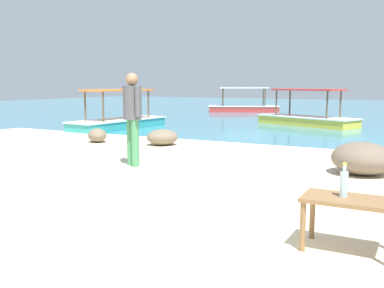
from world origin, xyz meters
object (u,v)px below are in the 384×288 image
(person_standing, at_px, (132,112))
(low_bench_table, at_px, (349,207))
(boat_red, at_px, (243,107))
(bottle, at_px, (344,183))
(boat_teal, at_px, (119,120))
(boat_yellow, at_px, (307,118))

(person_standing, bearing_deg, low_bench_table, 88.32)
(low_bench_table, relative_size, boat_red, 0.20)
(low_bench_table, height_order, bottle, bottle)
(person_standing, bearing_deg, boat_red, -136.05)
(person_standing, height_order, boat_red, person_standing)
(bottle, relative_size, boat_teal, 0.08)
(bottle, distance_m, boat_yellow, 12.13)
(boat_yellow, relative_size, boat_red, 1.01)
(person_standing, height_order, boat_teal, person_standing)
(low_bench_table, bearing_deg, boat_red, 114.02)
(boat_teal, bearing_deg, person_standing, 44.85)
(boat_red, distance_m, boat_teal, 10.15)
(bottle, xyz_separation_m, person_standing, (-3.92, 2.37, 0.36))
(boat_yellow, xyz_separation_m, boat_teal, (-5.16, -4.08, 0.00))
(low_bench_table, relative_size, bottle, 2.57)
(bottle, relative_size, person_standing, 0.18)
(low_bench_table, distance_m, boat_red, 19.49)
(boat_red, height_order, boat_teal, same)
(bottle, bearing_deg, boat_teal, 137.39)
(boat_red, bearing_deg, person_standing, 78.87)
(boat_yellow, xyz_separation_m, boat_red, (-4.79, 6.06, 0.00))
(boat_teal, bearing_deg, bottle, 52.47)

